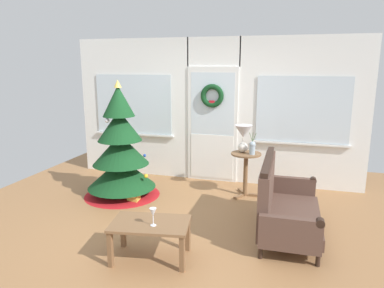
% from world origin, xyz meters
% --- Properties ---
extents(ground_plane, '(6.76, 6.76, 0.00)m').
position_xyz_m(ground_plane, '(0.00, 0.00, 0.00)').
color(ground_plane, '#996B42').
extents(back_wall_with_door, '(5.20, 0.19, 2.55)m').
position_xyz_m(back_wall_with_door, '(0.00, 2.08, 1.28)').
color(back_wall_with_door, white).
rests_on(back_wall_with_door, ground).
extents(christmas_tree, '(1.22, 1.22, 1.86)m').
position_xyz_m(christmas_tree, '(-1.23, 0.87, 0.67)').
color(christmas_tree, '#4C331E').
rests_on(christmas_tree, ground).
extents(settee_sofa, '(0.74, 1.53, 0.96)m').
position_xyz_m(settee_sofa, '(1.32, 0.20, 0.38)').
color(settee_sofa, black).
rests_on(settee_sofa, ground).
extents(side_table, '(0.50, 0.48, 0.71)m').
position_xyz_m(side_table, '(0.70, 1.40, 0.50)').
color(side_table, brown).
rests_on(side_table, ground).
extents(table_lamp, '(0.28, 0.28, 0.44)m').
position_xyz_m(table_lamp, '(0.64, 1.44, 0.99)').
color(table_lamp, silver).
rests_on(table_lamp, side_table).
extents(flower_vase, '(0.11, 0.10, 0.35)m').
position_xyz_m(flower_vase, '(0.80, 1.34, 0.83)').
color(flower_vase, '#99ADBC').
rests_on(flower_vase, side_table).
extents(coffee_table, '(0.91, 0.65, 0.42)m').
position_xyz_m(coffee_table, '(-0.02, -0.83, 0.36)').
color(coffee_table, brown).
rests_on(coffee_table, ground).
extents(wine_glass, '(0.08, 0.08, 0.20)m').
position_xyz_m(wine_glass, '(0.04, -0.89, 0.56)').
color(wine_glass, silver).
rests_on(wine_glass, coffee_table).
extents(gift_box, '(0.17, 0.15, 0.17)m').
position_xyz_m(gift_box, '(-0.92, 0.65, 0.08)').
color(gift_box, '#D8C64C').
rests_on(gift_box, ground).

